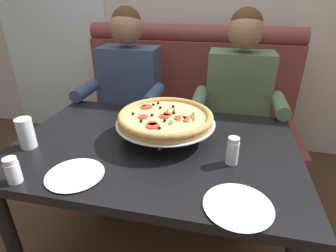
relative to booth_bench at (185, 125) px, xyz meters
name	(u,v)px	position (x,y,z in m)	size (l,w,h in m)	color
booth_bench	(185,125)	(0.00, 0.00, 0.00)	(1.65, 0.78, 1.13)	brown
dining_table	(155,160)	(0.00, -0.89, 0.24)	(1.26, 0.84, 0.73)	black
diner_left	(126,96)	(-0.37, -0.27, 0.31)	(0.54, 0.64, 1.27)	#2D3342
diner_right	(237,105)	(0.37, -0.27, 0.31)	(0.54, 0.64, 1.27)	#2D3342
pizza	(166,118)	(0.04, -0.82, 0.43)	(0.45, 0.45, 0.13)	silver
shaker_pepper_flakes	(232,153)	(0.34, -0.97, 0.38)	(0.05, 0.05, 0.11)	white
shaker_oregano	(13,172)	(-0.42, -1.26, 0.38)	(0.05, 0.05, 0.10)	white
plate_near_left	(75,173)	(-0.22, -1.18, 0.34)	(0.22, 0.22, 0.02)	white
plate_near_right	(238,205)	(0.36, -1.22, 0.34)	(0.22, 0.22, 0.02)	white
drinking_glass	(26,135)	(-0.53, -1.03, 0.39)	(0.07, 0.07, 0.13)	silver
patio_chair	(81,67)	(-1.50, 1.10, 0.13)	(0.43, 0.43, 0.86)	black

